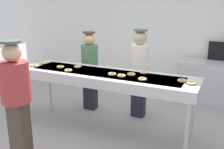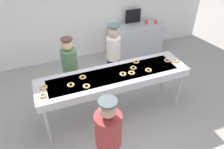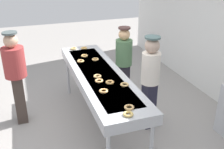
% 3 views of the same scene
% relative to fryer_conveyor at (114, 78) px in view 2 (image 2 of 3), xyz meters
% --- Properties ---
extents(ground_plane, '(16.00, 16.00, 0.00)m').
position_rel_fryer_conveyor_xyz_m(ground_plane, '(0.00, 0.00, -0.93)').
color(ground_plane, '#9E9993').
extents(fryer_conveyor, '(2.93, 0.76, 1.02)m').
position_rel_fryer_conveyor_xyz_m(fryer_conveyor, '(0.00, 0.00, 0.00)').
color(fryer_conveyor, '#B7BABF').
rests_on(fryer_conveyor, ground).
extents(glazed_donut_0, '(0.18, 0.18, 0.03)m').
position_rel_fryer_conveyor_xyz_m(glazed_donut_0, '(-0.58, -0.18, 0.10)').
color(glazed_donut_0, '#E2AE65').
rests_on(glazed_donut_0, fryer_conveyor).
extents(glazed_donut_1, '(0.14, 0.14, 0.03)m').
position_rel_fryer_conveyor_xyz_m(glazed_donut_1, '(0.33, -0.10, 0.10)').
color(glazed_donut_1, '#EFAF69').
rests_on(glazed_donut_1, fryer_conveyor).
extents(glazed_donut_2, '(0.16, 0.16, 0.03)m').
position_rel_fryer_conveyor_xyz_m(glazed_donut_2, '(1.34, -0.04, 0.10)').
color(glazed_donut_2, '#E0BB63').
rests_on(glazed_donut_2, fryer_conveyor).
extents(glazed_donut_3, '(0.17, 0.17, 0.03)m').
position_rel_fryer_conveyor_xyz_m(glazed_donut_3, '(-1.32, -0.15, 0.10)').
color(glazed_donut_3, '#DDBB70').
rests_on(glazed_donut_3, fryer_conveyor).
extents(glazed_donut_4, '(0.17, 0.17, 0.03)m').
position_rel_fryer_conveyor_xyz_m(glazed_donut_4, '(0.16, -0.08, 0.10)').
color(glazed_donut_4, tan).
rests_on(glazed_donut_4, fryer_conveyor).
extents(glazed_donut_5, '(0.18, 0.18, 0.03)m').
position_rel_fryer_conveyor_xyz_m(glazed_donut_5, '(1.20, 0.04, 0.10)').
color(glazed_donut_5, '#EBB66D').
rests_on(glazed_donut_5, fryer_conveyor).
extents(glazed_donut_6, '(0.14, 0.14, 0.03)m').
position_rel_fryer_conveyor_xyz_m(glazed_donut_6, '(0.43, 0.04, 0.10)').
color(glazed_donut_6, '#EBAE5F').
rests_on(glazed_donut_6, fryer_conveyor).
extents(glazed_donut_7, '(0.18, 0.18, 0.03)m').
position_rel_fryer_conveyor_xyz_m(glazed_donut_7, '(-0.58, 0.10, 0.10)').
color(glazed_donut_7, '#E7B467').
rests_on(glazed_donut_7, fryer_conveyor).
extents(glazed_donut_8, '(0.17, 0.17, 0.03)m').
position_rel_fryer_conveyor_xyz_m(glazed_donut_8, '(0.67, -0.14, 0.10)').
color(glazed_donut_8, '#E6A860').
rests_on(glazed_donut_8, fryer_conveyor).
extents(glazed_donut_9, '(0.18, 0.18, 0.03)m').
position_rel_fryer_conveyor_xyz_m(glazed_donut_9, '(-0.83, -0.04, 0.10)').
color(glazed_donut_9, '#E1AD5D').
rests_on(glazed_donut_9, fryer_conveyor).
extents(glazed_donut_10, '(0.13, 0.13, 0.03)m').
position_rel_fryer_conveyor_xyz_m(glazed_donut_10, '(-1.28, 0.06, 0.10)').
color(glazed_donut_10, '#DEAE5F').
rests_on(glazed_donut_10, fryer_conveyor).
extents(glazed_donut_11, '(0.18, 0.18, 0.03)m').
position_rel_fryer_conveyor_xyz_m(glazed_donut_11, '(0.58, 0.22, 0.10)').
color(glazed_donut_11, '#DFB26B').
rests_on(glazed_donut_11, fryer_conveyor).
extents(worker_baker, '(0.30, 0.30, 1.64)m').
position_rel_fryer_conveyor_xyz_m(worker_baker, '(0.30, 0.79, -0.01)').
color(worker_baker, '#201F30').
rests_on(worker_baker, ground).
extents(worker_assistant, '(0.32, 0.32, 1.55)m').
position_rel_fryer_conveyor_xyz_m(worker_assistant, '(-0.69, 0.71, -0.06)').
color(worker_assistant, black).
rests_on(worker_assistant, ground).
extents(customer_waiting, '(0.37, 0.37, 1.67)m').
position_rel_fryer_conveyor_xyz_m(customer_waiting, '(-0.59, -1.31, 0.04)').
color(customer_waiting, '#3D312B').
rests_on(customer_waiting, ground).
extents(prep_counter, '(1.52, 0.62, 0.88)m').
position_rel_fryer_conveyor_xyz_m(prep_counter, '(1.55, 2.13, -0.49)').
color(prep_counter, '#B7BABF').
rests_on(prep_counter, ground).
extents(paper_cup_0, '(0.09, 0.09, 0.10)m').
position_rel_fryer_conveyor_xyz_m(paper_cup_0, '(1.89, 2.18, -0.01)').
color(paper_cup_0, '#CC4C3F').
rests_on(paper_cup_0, prep_counter).
extents(paper_cup_1, '(0.09, 0.09, 0.10)m').
position_rel_fryer_conveyor_xyz_m(paper_cup_1, '(2.14, 2.10, -0.01)').
color(paper_cup_1, '#CC4C3F').
rests_on(paper_cup_1, prep_counter).
extents(menu_display, '(0.46, 0.04, 0.40)m').
position_rel_fryer_conveyor_xyz_m(menu_display, '(1.55, 2.39, 0.14)').
color(menu_display, black).
rests_on(menu_display, prep_counter).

